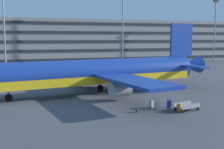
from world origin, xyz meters
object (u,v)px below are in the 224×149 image
at_px(suitcase_purple, 157,106).
at_px(backpack_orange, 137,110).
at_px(airliner, 99,73).
at_px(suitcase_red, 151,104).
at_px(suitcase_silver, 169,104).
at_px(baggage_cart, 187,107).
at_px(suitcase_teal, 179,108).

bearing_deg(suitcase_purple, backpack_orange, -173.21).
relative_size(airliner, suitcase_red, 35.11).
bearing_deg(suitcase_red, suitcase_silver, -19.87).
height_order(suitcase_red, baggage_cart, suitcase_red).
bearing_deg(suitcase_teal, suitcase_purple, 139.34).
relative_size(suitcase_purple, baggage_cart, 0.28).
xyz_separation_m(airliner, baggage_cart, (5.85, -12.37, -2.38)).
height_order(suitcase_purple, baggage_cart, suitcase_purple).
bearing_deg(suitcase_purple, airliner, 105.49).
xyz_separation_m(suitcase_red, baggage_cart, (2.99, -2.20, -0.01)).
bearing_deg(suitcase_teal, backpack_orange, 164.11).
relative_size(suitcase_silver, suitcase_purple, 1.02).
bearing_deg(suitcase_teal, baggage_cart, 11.13).
xyz_separation_m(suitcase_purple, backpack_orange, (-2.43, -0.29, -0.23)).
relative_size(suitcase_silver, suitcase_teal, 0.96).
xyz_separation_m(suitcase_silver, baggage_cart, (1.21, -1.55, -0.02)).
distance_m(suitcase_red, suitcase_teal, 3.09).
bearing_deg(suitcase_red, backpack_orange, -150.95).
xyz_separation_m(suitcase_silver, suitcase_purple, (-1.57, -0.29, -0.00)).
distance_m(suitcase_teal, suitcase_purple, 2.25).
relative_size(airliner, suitcase_teal, 35.83).
xyz_separation_m(suitcase_silver, backpack_orange, (-4.00, -0.58, -0.24)).
distance_m(suitcase_teal, baggage_cart, 1.08).
bearing_deg(backpack_orange, suitcase_purple, 6.79).
distance_m(backpack_orange, baggage_cart, 5.30).
bearing_deg(suitcase_silver, airliner, 113.24).
distance_m(suitcase_silver, suitcase_teal, 1.77).
bearing_deg(suitcase_teal, suitcase_silver, 94.64).
height_order(suitcase_red, suitcase_purple, suitcase_red).
distance_m(airliner, suitcase_red, 10.83).
relative_size(suitcase_teal, suitcase_purple, 1.06).
bearing_deg(backpack_orange, suitcase_teal, -15.89).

